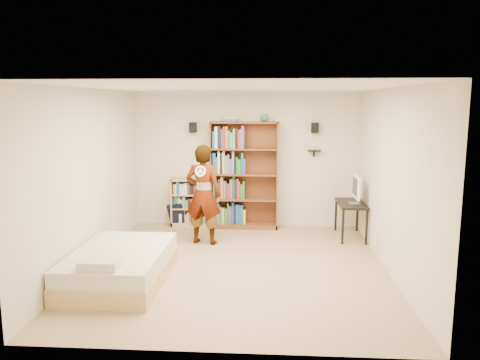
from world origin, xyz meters
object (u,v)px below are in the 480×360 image
object	(u,v)px
person	(203,195)
tall_bookshelf	(244,176)
low_bookshelf	(191,203)
daybed	(120,262)
computer_desk	(350,220)

from	to	relation	value
person	tall_bookshelf	bearing A→B (deg)	-109.93
tall_bookshelf	low_bookshelf	world-z (taller)	tall_bookshelf
tall_bookshelf	daybed	bearing A→B (deg)	-117.78
low_bookshelf	person	size ratio (longest dim) A/B	0.54
computer_desk	low_bookshelf	bearing A→B (deg)	168.62
tall_bookshelf	daybed	distance (m)	3.47
daybed	person	bearing A→B (deg)	63.86
computer_desk	person	size ratio (longest dim) A/B	0.55
low_bookshelf	daybed	bearing A→B (deg)	-99.04
low_bookshelf	daybed	size ratio (longest dim) A/B	0.50
tall_bookshelf	low_bookshelf	xyz separation A→B (m)	(-1.09, 0.05, -0.58)
tall_bookshelf	low_bookshelf	distance (m)	1.24
tall_bookshelf	computer_desk	xyz separation A→B (m)	(2.01, -0.57, -0.73)
low_bookshelf	daybed	distance (m)	3.09
tall_bookshelf	daybed	world-z (taller)	tall_bookshelf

